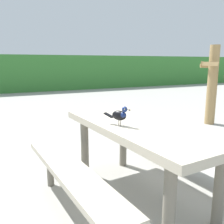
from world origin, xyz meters
TOP-DOWN VIEW (x-y plane):
  - ground_plane at (0.00, 0.00)m, footprint 60.00×60.00m
  - hedge_wall at (0.00, 10.54)m, footprint 28.00×2.37m
  - picnic_table_foreground at (0.06, -0.07)m, footprint 1.82×1.86m
  - bird_grackle at (-0.15, -0.06)m, footprint 0.16×0.27m
  - stalk_post_right_side at (2.99, 1.78)m, footprint 0.58×0.62m

SIDE VIEW (x-z plane):
  - ground_plane at x=0.00m, z-range 0.00..0.00m
  - picnic_table_foreground at x=0.06m, z-range 0.19..0.93m
  - hedge_wall at x=0.00m, z-range 0.00..1.63m
  - bird_grackle at x=-0.15m, z-range 0.75..0.94m
  - stalk_post_right_side at x=2.99m, z-range 0.02..1.67m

